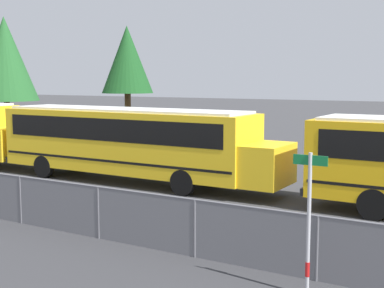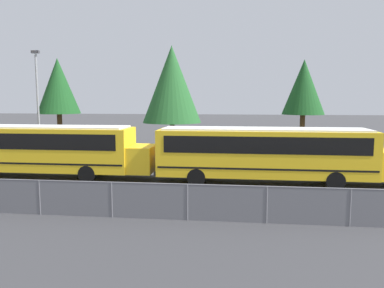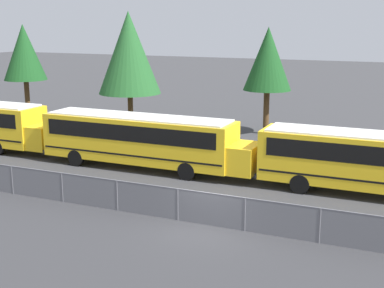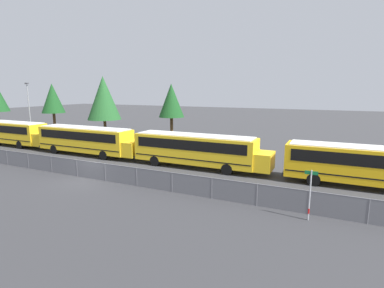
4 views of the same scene
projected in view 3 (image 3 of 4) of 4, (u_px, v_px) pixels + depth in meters
name	position (u px, v px, depth m)	size (l,w,h in m)	color
ground_plane	(210.00, 226.00, 22.76)	(200.00, 200.00, 0.00)	#38383A
road_strip	(142.00, 288.00, 17.41)	(128.80, 12.00, 0.01)	#333335
fence	(210.00, 209.00, 22.59)	(94.87, 0.07, 1.47)	#9EA0A5
school_bus_2	(142.00, 137.00, 31.19)	(13.27, 2.57, 3.13)	yellow
tree_0	(129.00, 53.00, 43.38)	(5.11, 5.11, 9.31)	#51381E
tree_1	(268.00, 59.00, 39.94)	(3.62, 3.62, 8.10)	#51381E
tree_2	(24.00, 53.00, 46.36)	(3.70, 3.70, 8.26)	#51381E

